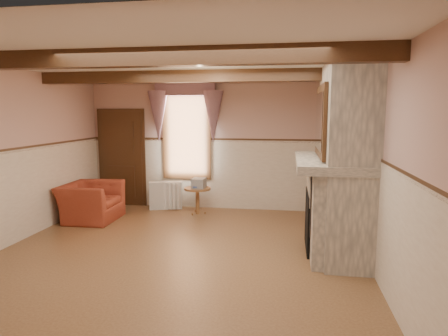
% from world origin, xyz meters
% --- Properties ---
extents(floor, '(5.50, 6.00, 0.01)m').
position_xyz_m(floor, '(0.00, 0.00, 0.00)').
color(floor, brown).
rests_on(floor, ground).
extents(ceiling, '(5.50, 6.00, 0.01)m').
position_xyz_m(ceiling, '(0.00, 0.00, 2.80)').
color(ceiling, silver).
rests_on(ceiling, wall_back).
extents(wall_back, '(5.50, 0.02, 2.80)m').
position_xyz_m(wall_back, '(0.00, 3.00, 1.40)').
color(wall_back, tan).
rests_on(wall_back, floor).
extents(wall_front, '(5.50, 0.02, 2.80)m').
position_xyz_m(wall_front, '(0.00, -3.00, 1.40)').
color(wall_front, tan).
rests_on(wall_front, floor).
extents(wall_left, '(0.02, 6.00, 2.80)m').
position_xyz_m(wall_left, '(-2.75, 0.00, 1.40)').
color(wall_left, tan).
rests_on(wall_left, floor).
extents(wall_right, '(0.02, 6.00, 2.80)m').
position_xyz_m(wall_right, '(2.75, 0.00, 1.40)').
color(wall_right, tan).
rests_on(wall_right, floor).
extents(wainscot, '(5.50, 6.00, 1.50)m').
position_xyz_m(wainscot, '(0.00, 0.00, 0.75)').
color(wainscot, beige).
rests_on(wainscot, floor).
extents(chair_rail, '(5.50, 6.00, 0.08)m').
position_xyz_m(chair_rail, '(0.00, 0.00, 1.50)').
color(chair_rail, black).
rests_on(chair_rail, wainscot).
extents(firebox, '(0.20, 0.95, 0.90)m').
position_xyz_m(firebox, '(2.00, 0.60, 0.45)').
color(firebox, black).
rests_on(firebox, floor).
extents(armchair, '(1.00, 1.13, 0.73)m').
position_xyz_m(armchair, '(-2.19, 1.60, 0.36)').
color(armchair, maroon).
rests_on(armchair, floor).
extents(side_table, '(0.65, 0.65, 0.55)m').
position_xyz_m(side_table, '(-0.24, 2.40, 0.28)').
color(side_table, brown).
rests_on(side_table, floor).
extents(book_stack, '(0.27, 0.33, 0.20)m').
position_xyz_m(book_stack, '(-0.21, 2.41, 0.65)').
color(book_stack, '#B7AD8C').
rests_on(book_stack, side_table).
extents(radiator, '(0.72, 0.37, 0.60)m').
position_xyz_m(radiator, '(-1.02, 2.70, 0.30)').
color(radiator, beige).
rests_on(radiator, floor).
extents(bowl, '(0.38, 0.38, 0.09)m').
position_xyz_m(bowl, '(2.24, 0.68, 1.47)').
color(bowl, brown).
rests_on(bowl, mantel).
extents(mantel_clock, '(0.14, 0.24, 0.20)m').
position_xyz_m(mantel_clock, '(2.24, 1.13, 1.52)').
color(mantel_clock, black).
rests_on(mantel_clock, mantel).
extents(oil_lamp, '(0.11, 0.11, 0.28)m').
position_xyz_m(oil_lamp, '(2.24, 0.98, 1.56)').
color(oil_lamp, gold).
rests_on(oil_lamp, mantel).
extents(candle_red, '(0.06, 0.06, 0.16)m').
position_xyz_m(candle_red, '(2.24, -0.16, 1.50)').
color(candle_red, '#AC2615').
rests_on(candle_red, mantel).
extents(jar_yellow, '(0.06, 0.06, 0.12)m').
position_xyz_m(jar_yellow, '(2.24, 0.07, 1.48)').
color(jar_yellow, gold).
rests_on(jar_yellow, mantel).
extents(fireplace, '(0.85, 2.00, 2.80)m').
position_xyz_m(fireplace, '(2.42, 0.60, 1.40)').
color(fireplace, gray).
rests_on(fireplace, floor).
extents(mantel, '(1.05, 2.05, 0.12)m').
position_xyz_m(mantel, '(2.24, 0.60, 1.36)').
color(mantel, gray).
rests_on(mantel, fireplace).
extents(overmantel_mirror, '(0.06, 1.44, 1.04)m').
position_xyz_m(overmantel_mirror, '(2.06, 0.60, 1.97)').
color(overmantel_mirror, silver).
rests_on(overmantel_mirror, fireplace).
extents(door, '(1.10, 0.10, 2.10)m').
position_xyz_m(door, '(-2.10, 2.94, 1.05)').
color(door, black).
rests_on(door, floor).
extents(window, '(1.06, 0.08, 2.02)m').
position_xyz_m(window, '(-0.60, 2.97, 1.65)').
color(window, white).
rests_on(window, wall_back).
extents(window_drapes, '(1.30, 0.14, 1.40)m').
position_xyz_m(window_drapes, '(-0.60, 2.88, 2.25)').
color(window_drapes, gray).
rests_on(window_drapes, wall_back).
extents(ceiling_beam_front, '(5.50, 0.18, 0.20)m').
position_xyz_m(ceiling_beam_front, '(0.00, -1.20, 2.70)').
color(ceiling_beam_front, black).
rests_on(ceiling_beam_front, ceiling).
extents(ceiling_beam_back, '(5.50, 0.18, 0.20)m').
position_xyz_m(ceiling_beam_back, '(0.00, 1.20, 2.70)').
color(ceiling_beam_back, black).
rests_on(ceiling_beam_back, ceiling).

